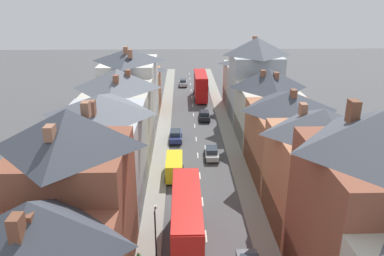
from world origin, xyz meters
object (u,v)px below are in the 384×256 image
(car_near_blue, at_px, (204,84))
(car_near_silver, at_px, (183,83))
(car_mid_black, at_px, (204,115))
(car_parked_left_a, at_px, (176,135))
(double_decker_bus_mid_street, at_px, (187,222))
(double_decker_bus_lead, at_px, (201,85))
(street_lamp, at_px, (156,235))
(delivery_van, at_px, (174,166))
(car_parked_right_a, at_px, (211,153))

(car_near_blue, bearing_deg, car_near_silver, 159.58)
(car_mid_black, bearing_deg, car_parked_left_a, -116.93)
(car_mid_black, bearing_deg, double_decker_bus_mid_street, -95.90)
(double_decker_bus_lead, relative_size, street_lamp, 1.96)
(double_decker_bus_mid_street, xyz_separation_m, car_parked_left_a, (-1.29, 25.31, -1.98))
(double_decker_bus_lead, xyz_separation_m, delivery_van, (-4.89, -35.09, -1.48))
(double_decker_bus_mid_street, relative_size, car_mid_black, 2.54)
(double_decker_bus_mid_street, distance_m, delivery_van, 13.88)
(car_mid_black, bearing_deg, car_near_silver, 98.25)
(car_parked_right_a, distance_m, street_lamp, 22.24)
(car_near_blue, bearing_deg, car_parked_right_a, -91.91)
(double_decker_bus_mid_street, distance_m, street_lamp, 3.44)
(car_parked_right_a, height_order, delivery_van, delivery_van)
(double_decker_bus_lead, distance_m, double_decker_bus_mid_street, 48.97)
(car_near_silver, xyz_separation_m, car_parked_left_a, (-1.30, -34.47, 0.02))
(car_near_blue, relative_size, car_parked_left_a, 0.98)
(car_near_blue, relative_size, car_near_silver, 1.14)
(car_parked_left_a, bearing_deg, car_mid_black, 63.07)
(car_parked_right_a, relative_size, car_mid_black, 0.96)
(double_decker_bus_lead, height_order, delivery_van, double_decker_bus_lead)
(double_decker_bus_mid_street, xyz_separation_m, delivery_van, (-1.29, 13.74, -1.48))
(delivery_van, bearing_deg, car_mid_black, 76.99)
(double_decker_bus_mid_street, relative_size, car_parked_left_a, 2.38)
(double_decker_bus_mid_street, distance_m, car_mid_black, 35.20)
(double_decker_bus_mid_street, distance_m, car_near_silver, 59.81)
(street_lamp, bearing_deg, car_near_blue, 83.05)
(delivery_van, bearing_deg, car_near_blue, 82.02)
(double_decker_bus_lead, height_order, car_parked_left_a, double_decker_bus_lead)
(double_decker_bus_lead, height_order, car_mid_black, double_decker_bus_lead)
(car_near_silver, relative_size, car_parked_right_a, 0.95)
(double_decker_bus_lead, distance_m, car_near_silver, 11.69)
(double_decker_bus_lead, distance_m, car_near_blue, 9.43)
(car_near_silver, relative_size, street_lamp, 0.71)
(delivery_van, xyz_separation_m, street_lamp, (-1.15, -16.13, 1.90))
(double_decker_bus_mid_street, bearing_deg, car_mid_black, 84.10)
(car_near_silver, bearing_deg, double_decker_bus_lead, -71.84)
(double_decker_bus_mid_street, bearing_deg, car_parked_left_a, 92.92)
(delivery_van, distance_m, street_lamp, 16.28)
(double_decker_bus_mid_street, xyz_separation_m, car_parked_right_a, (3.61, 18.88, -2.02))
(car_mid_black, distance_m, street_lamp, 37.90)
(car_near_blue, height_order, delivery_van, delivery_van)
(car_near_blue, relative_size, car_parked_right_a, 1.09)
(double_decker_bus_lead, bearing_deg, car_parked_left_a, -101.74)
(car_near_blue, bearing_deg, street_lamp, -96.95)
(car_mid_black, bearing_deg, double_decker_bus_lead, 90.04)
(car_parked_left_a, xyz_separation_m, car_mid_black, (4.90, 9.65, -0.03))
(car_parked_left_a, distance_m, street_lamp, 27.82)
(car_near_silver, height_order, delivery_van, delivery_van)
(delivery_van, bearing_deg, street_lamp, -94.08)
(car_near_silver, height_order, car_parked_left_a, car_parked_left_a)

